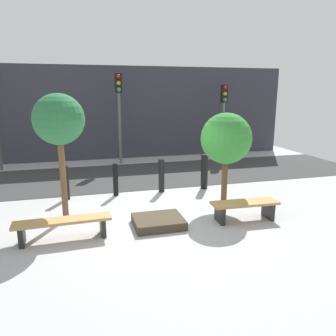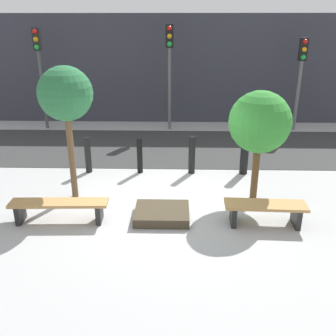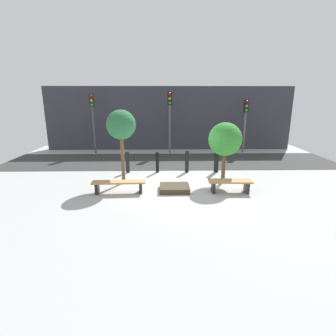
{
  "view_description": "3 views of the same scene",
  "coord_description": "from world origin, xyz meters",
  "px_view_note": "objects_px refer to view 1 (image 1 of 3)",
  "views": [
    {
      "loc": [
        -1.62,
        -7.53,
        3.02
      ],
      "look_at": [
        0.27,
        -0.5,
        1.31
      ],
      "focal_mm": 35.0,
      "sensor_mm": 36.0,
      "label": 1
    },
    {
      "loc": [
        0.31,
        -7.56,
        3.82
      ],
      "look_at": [
        0.12,
        -0.55,
        1.07
      ],
      "focal_mm": 40.0,
      "sensor_mm": 36.0,
      "label": 2
    },
    {
      "loc": [
        -0.44,
        -10.09,
        3.47
      ],
      "look_at": [
        -0.25,
        -0.74,
        0.91
      ],
      "focal_mm": 28.0,
      "sensor_mm": 36.0,
      "label": 3
    }
  ],
  "objects_px": {
    "bench_right": "(245,207)",
    "bollard_far_left": "(66,183)",
    "tree_behind_left_bench": "(59,121)",
    "tree_behind_right_bench": "(226,139)",
    "bollard_right": "(204,172)",
    "bollard_center": "(161,176)",
    "bench_left": "(63,225)",
    "traffic_light_mid_west": "(119,102)",
    "bollard_left": "(116,180)",
    "traffic_light_mid_east": "(224,108)",
    "planter_bed": "(158,222)"
  },
  "relations": [
    {
      "from": "bench_right",
      "to": "bollard_far_left",
      "type": "xyz_separation_m",
      "value": [
        -4.16,
        2.71,
        0.17
      ]
    },
    {
      "from": "tree_behind_left_bench",
      "to": "tree_behind_right_bench",
      "type": "height_order",
      "value": "tree_behind_left_bench"
    },
    {
      "from": "bollard_right",
      "to": "bollard_center",
      "type": "bearing_deg",
      "value": 180.0
    },
    {
      "from": "bench_left",
      "to": "bollard_far_left",
      "type": "distance_m",
      "value": 2.72
    },
    {
      "from": "bench_left",
      "to": "tree_behind_right_bench",
      "type": "height_order",
      "value": "tree_behind_right_bench"
    },
    {
      "from": "traffic_light_mid_west",
      "to": "bollard_left",
      "type": "bearing_deg",
      "value": -98.96
    },
    {
      "from": "bench_right",
      "to": "bollard_far_left",
      "type": "relative_size",
      "value": 1.66
    },
    {
      "from": "bench_left",
      "to": "traffic_light_mid_west",
      "type": "distance_m",
      "value": 7.76
    },
    {
      "from": "traffic_light_mid_west",
      "to": "bollard_center",
      "type": "bearing_deg",
      "value": -81.04
    },
    {
      "from": "bollard_left",
      "to": "bollard_right",
      "type": "xyz_separation_m",
      "value": [
        2.79,
        0.0,
        0.07
      ]
    },
    {
      "from": "bollard_far_left",
      "to": "bollard_right",
      "type": "height_order",
      "value": "bollard_right"
    },
    {
      "from": "bollard_center",
      "to": "bollard_far_left",
      "type": "bearing_deg",
      "value": 180.0
    },
    {
      "from": "bollard_left",
      "to": "traffic_light_mid_east",
      "type": "bearing_deg",
      "value": 39.34
    },
    {
      "from": "bench_left",
      "to": "bollard_center",
      "type": "height_order",
      "value": "bollard_center"
    },
    {
      "from": "bollard_right",
      "to": "bollard_far_left",
      "type": "bearing_deg",
      "value": 180.0
    },
    {
      "from": "bench_right",
      "to": "planter_bed",
      "type": "distance_m",
      "value": 2.09
    },
    {
      "from": "planter_bed",
      "to": "tree_behind_left_bench",
      "type": "distance_m",
      "value": 3.22
    },
    {
      "from": "tree_behind_right_bench",
      "to": "bollard_left",
      "type": "height_order",
      "value": "tree_behind_right_bench"
    },
    {
      "from": "bench_left",
      "to": "bollard_right",
      "type": "relative_size",
      "value": 1.81
    },
    {
      "from": "planter_bed",
      "to": "bollard_right",
      "type": "xyz_separation_m",
      "value": [
        2.09,
        2.51,
        0.45
      ]
    },
    {
      "from": "traffic_light_mid_east",
      "to": "tree_behind_left_bench",
      "type": "bearing_deg",
      "value": -138.66
    },
    {
      "from": "planter_bed",
      "to": "traffic_light_mid_west",
      "type": "height_order",
      "value": "traffic_light_mid_west"
    },
    {
      "from": "tree_behind_right_bench",
      "to": "bollard_left",
      "type": "relative_size",
      "value": 2.59
    },
    {
      "from": "bench_right",
      "to": "tree_behind_left_bench",
      "type": "xyz_separation_m",
      "value": [
        -4.14,
        1.18,
        2.04
      ]
    },
    {
      "from": "bench_left",
      "to": "bollard_left",
      "type": "bearing_deg",
      "value": 60.89
    },
    {
      "from": "planter_bed",
      "to": "traffic_light_mid_west",
      "type": "relative_size",
      "value": 0.3
    },
    {
      "from": "bollard_center",
      "to": "bollard_right",
      "type": "relative_size",
      "value": 0.94
    },
    {
      "from": "bench_left",
      "to": "bollard_far_left",
      "type": "relative_size",
      "value": 2.02
    },
    {
      "from": "planter_bed",
      "to": "tree_behind_right_bench",
      "type": "xyz_separation_m",
      "value": [
        2.07,
        0.98,
        1.7
      ]
    },
    {
      "from": "bench_left",
      "to": "bench_right",
      "type": "xyz_separation_m",
      "value": [
        4.14,
        -0.0,
        -0.01
      ]
    },
    {
      "from": "bollard_left",
      "to": "bollard_center",
      "type": "xyz_separation_m",
      "value": [
        1.39,
        0.0,
        0.03
      ]
    },
    {
      "from": "tree_behind_right_bench",
      "to": "traffic_light_mid_west",
      "type": "bearing_deg",
      "value": 109.19
    },
    {
      "from": "bench_right",
      "to": "bollard_left",
      "type": "relative_size",
      "value": 1.69
    },
    {
      "from": "bollard_far_left",
      "to": "bollard_left",
      "type": "xyz_separation_m",
      "value": [
        1.39,
        0.0,
        -0.01
      ]
    },
    {
      "from": "bench_left",
      "to": "bollard_center",
      "type": "distance_m",
      "value": 3.88
    },
    {
      "from": "tree_behind_right_bench",
      "to": "bollard_center",
      "type": "relative_size",
      "value": 2.42
    },
    {
      "from": "tree_behind_right_bench",
      "to": "bollard_far_left",
      "type": "xyz_separation_m",
      "value": [
        -4.16,
        1.53,
        -1.31
      ]
    },
    {
      "from": "tree_behind_left_bench",
      "to": "bollard_left",
      "type": "relative_size",
      "value": 3.11
    },
    {
      "from": "bollard_center",
      "to": "bench_right",
      "type": "bearing_deg",
      "value": -63.11
    },
    {
      "from": "bench_left",
      "to": "planter_bed",
      "type": "distance_m",
      "value": 2.09
    },
    {
      "from": "bench_left",
      "to": "planter_bed",
      "type": "bearing_deg",
      "value": 3.29
    },
    {
      "from": "bollard_right",
      "to": "traffic_light_mid_east",
      "type": "xyz_separation_m",
      "value": [
        2.6,
        4.42,
        1.75
      ]
    },
    {
      "from": "planter_bed",
      "to": "bollard_right",
      "type": "distance_m",
      "value": 3.3
    },
    {
      "from": "bollard_far_left",
      "to": "planter_bed",
      "type": "bearing_deg",
      "value": -50.23
    },
    {
      "from": "tree_behind_left_bench",
      "to": "bollard_left",
      "type": "height_order",
      "value": "tree_behind_left_bench"
    },
    {
      "from": "tree_behind_right_bench",
      "to": "bench_right",
      "type": "bearing_deg",
      "value": -90.0
    },
    {
      "from": "traffic_light_mid_west",
      "to": "traffic_light_mid_east",
      "type": "height_order",
      "value": "traffic_light_mid_west"
    },
    {
      "from": "tree_behind_left_bench",
      "to": "traffic_light_mid_west",
      "type": "height_order",
      "value": "traffic_light_mid_west"
    },
    {
      "from": "tree_behind_left_bench",
      "to": "traffic_light_mid_east",
      "type": "relative_size",
      "value": 0.9
    },
    {
      "from": "bollard_far_left",
      "to": "bollard_center",
      "type": "xyz_separation_m",
      "value": [
        2.79,
        0.0,
        0.02
      ]
    }
  ]
}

